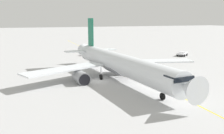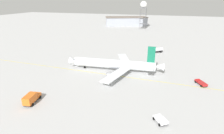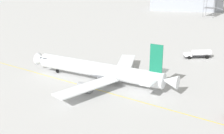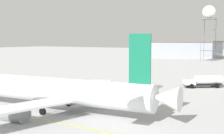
{
  "view_description": "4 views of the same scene",
  "coord_description": "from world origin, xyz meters",
  "px_view_note": "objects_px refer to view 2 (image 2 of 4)",
  "views": [
    {
      "loc": [
        15.12,
        46.27,
        12.25
      ],
      "look_at": [
        -2.37,
        0.63,
        2.71
      ],
      "focal_mm": 40.35,
      "sensor_mm": 36.0,
      "label": 1
    },
    {
      "loc": [
        -77.78,
        -21.43,
        30.93
      ],
      "look_at": [
        -5.64,
        1.2,
        2.35
      ],
      "focal_mm": 29.16,
      "sensor_mm": 36.0,
      "label": 2
    },
    {
      "loc": [
        -66.96,
        -44.12,
        29.97
      ],
      "look_at": [
        -1.67,
        -1.97,
        3.87
      ],
      "focal_mm": 48.74,
      "sensor_mm": 36.0,
      "label": 3
    },
    {
      "loc": [
        -40.93,
        -34.13,
        11.53
      ],
      "look_at": [
        17.0,
        1.28,
        5.27
      ],
      "focal_mm": 49.54,
      "sensor_mm": 36.0,
      "label": 4
    }
  ],
  "objects_px": {
    "airliner_main": "(115,64)",
    "ops_pickup_truck": "(201,83)",
    "catering_truck_truck": "(31,98)",
    "fuel_tanker_truck": "(156,50)",
    "radar_tower": "(144,6)",
    "pushback_tug_truck": "(161,120)"
  },
  "relations": [
    {
      "from": "fuel_tanker_truck",
      "to": "radar_tower",
      "type": "xyz_separation_m",
      "value": [
        89.26,
        21.89,
        22.37
      ]
    },
    {
      "from": "pushback_tug_truck",
      "to": "radar_tower",
      "type": "xyz_separation_m",
      "value": [
        157.06,
        28.58,
        23.15
      ]
    },
    {
      "from": "fuel_tanker_truck",
      "to": "pushback_tug_truck",
      "type": "relative_size",
      "value": 1.82
    },
    {
      "from": "catering_truck_truck",
      "to": "pushback_tug_truck",
      "type": "bearing_deg",
      "value": -96.47
    },
    {
      "from": "airliner_main",
      "to": "ops_pickup_truck",
      "type": "xyz_separation_m",
      "value": [
        -3.87,
        -35.39,
        -2.26
      ]
    },
    {
      "from": "catering_truck_truck",
      "to": "fuel_tanker_truck",
      "type": "relative_size",
      "value": 0.85
    },
    {
      "from": "catering_truck_truck",
      "to": "ops_pickup_truck",
      "type": "bearing_deg",
      "value": -70.03
    },
    {
      "from": "catering_truck_truck",
      "to": "fuel_tanker_truck",
      "type": "bearing_deg",
      "value": -34.74
    },
    {
      "from": "ops_pickup_truck",
      "to": "fuel_tanker_truck",
      "type": "distance_m",
      "value": 44.73
    },
    {
      "from": "pushback_tug_truck",
      "to": "ops_pickup_truck",
      "type": "bearing_deg",
      "value": -62.08
    },
    {
      "from": "pushback_tug_truck",
      "to": "radar_tower",
      "type": "bearing_deg",
      "value": -26.2
    },
    {
      "from": "airliner_main",
      "to": "catering_truck_truck",
      "type": "bearing_deg",
      "value": 58.26
    },
    {
      "from": "radar_tower",
      "to": "ops_pickup_truck",
      "type": "bearing_deg",
      "value": -162.05
    },
    {
      "from": "airliner_main",
      "to": "ops_pickup_truck",
      "type": "height_order",
      "value": "airliner_main"
    },
    {
      "from": "pushback_tug_truck",
      "to": "radar_tower",
      "type": "relative_size",
      "value": 0.17
    },
    {
      "from": "ops_pickup_truck",
      "to": "pushback_tug_truck",
      "type": "xyz_separation_m",
      "value": [
        -27.8,
        13.3,
        -0.01
      ]
    },
    {
      "from": "airliner_main",
      "to": "ops_pickup_truck",
      "type": "distance_m",
      "value": 35.67
    },
    {
      "from": "ops_pickup_truck",
      "to": "airliner_main",
      "type": "bearing_deg",
      "value": 56.64
    },
    {
      "from": "ops_pickup_truck",
      "to": "pushback_tug_truck",
      "type": "relative_size",
      "value": 1.22
    },
    {
      "from": "airliner_main",
      "to": "ops_pickup_truck",
      "type": "relative_size",
      "value": 7.44
    },
    {
      "from": "catering_truck_truck",
      "to": "ops_pickup_truck",
      "type": "xyz_separation_m",
      "value": [
        30.02,
        -52.71,
        -0.85
      ]
    },
    {
      "from": "fuel_tanker_truck",
      "to": "radar_tower",
      "type": "height_order",
      "value": "radar_tower"
    }
  ]
}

